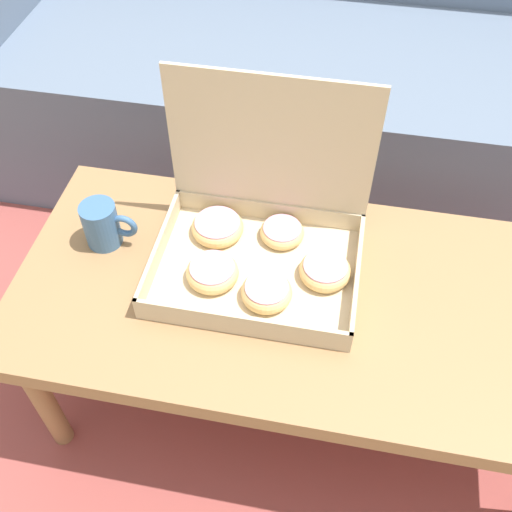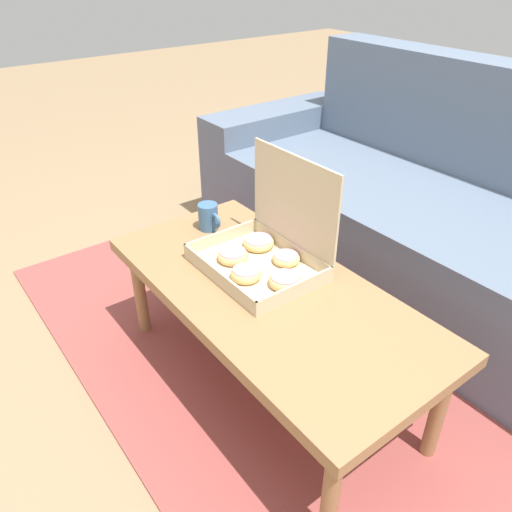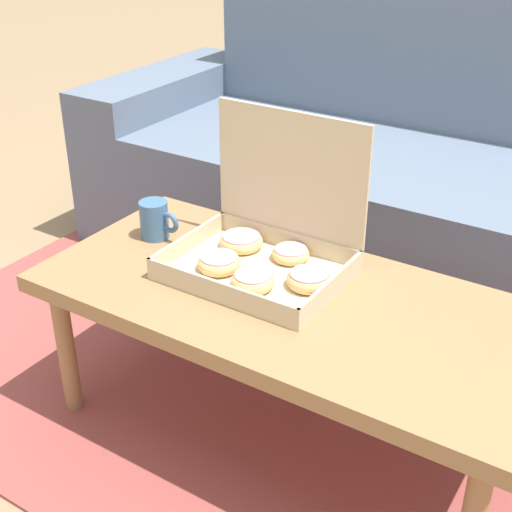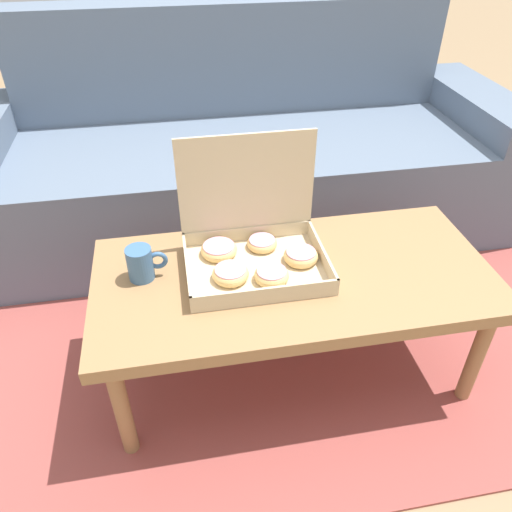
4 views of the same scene
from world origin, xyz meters
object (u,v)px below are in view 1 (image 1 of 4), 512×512
object	(u,v)px
couch	(346,69)
pastry_box	(260,238)
coffee_table	(305,306)
coffee_mug	(103,225)

from	to	relation	value
couch	pastry_box	world-z (taller)	couch
coffee_table	coffee_mug	xyz separation A→B (m)	(-0.42, 0.06, 0.09)
coffee_mug	couch	bearing A→B (deg)	64.68
couch	pastry_box	bearing A→B (deg)	-96.79
couch	coffee_table	bearing A→B (deg)	-90.00
coffee_table	pastry_box	bearing A→B (deg)	146.22
pastry_box	coffee_mug	size ratio (longest dim) A/B	3.52
couch	coffee_mug	size ratio (longest dim) A/B	21.08
coffee_table	coffee_mug	size ratio (longest dim) A/B	10.12
coffee_table	pastry_box	world-z (taller)	pastry_box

